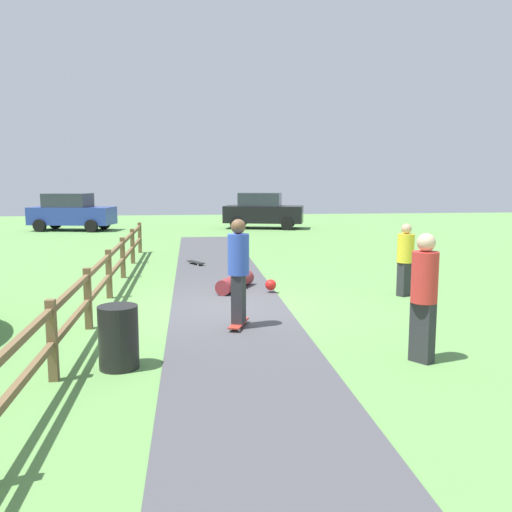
{
  "coord_description": "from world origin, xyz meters",
  "views": [
    {
      "loc": [
        -0.77,
        -11.11,
        2.66
      ],
      "look_at": [
        0.63,
        0.58,
        1.0
      ],
      "focal_mm": 38.51,
      "sensor_mm": 36.0,
      "label": 1
    }
  ],
  "objects_px": {
    "skateboard_loose": "(196,262)",
    "bystander_yellow": "(405,257)",
    "trash_bin": "(119,337)",
    "bystander_red": "(424,291)",
    "parked_car_blue": "(71,212)",
    "parked_car_black": "(263,211)",
    "skater_fallen": "(238,282)",
    "skater_riding": "(238,267)"
  },
  "relations": [
    {
      "from": "skateboard_loose",
      "to": "bystander_yellow",
      "type": "bearing_deg",
      "value": -47.44
    },
    {
      "from": "trash_bin",
      "to": "skateboard_loose",
      "type": "xyz_separation_m",
      "value": [
        1.17,
        9.3,
        -0.36
      ]
    },
    {
      "from": "bystander_yellow",
      "to": "bystander_red",
      "type": "xyz_separation_m",
      "value": [
        -1.51,
        -4.43,
        0.15
      ]
    },
    {
      "from": "bystander_red",
      "to": "parked_car_blue",
      "type": "bearing_deg",
      "value": 113.33
    },
    {
      "from": "trash_bin",
      "to": "parked_car_blue",
      "type": "xyz_separation_m",
      "value": [
        -5.1,
        21.7,
        0.51
      ]
    },
    {
      "from": "skateboard_loose",
      "to": "parked_car_black",
      "type": "xyz_separation_m",
      "value": [
        3.74,
        12.4,
        0.87
      ]
    },
    {
      "from": "skateboard_loose",
      "to": "parked_car_black",
      "type": "distance_m",
      "value": 12.98
    },
    {
      "from": "parked_car_blue",
      "to": "parked_car_black",
      "type": "xyz_separation_m",
      "value": [
        10.01,
        0.0,
        0.0
      ]
    },
    {
      "from": "skater_fallen",
      "to": "parked_car_black",
      "type": "bearing_deg",
      "value": 80.47
    },
    {
      "from": "skater_riding",
      "to": "parked_car_black",
      "type": "bearing_deg",
      "value": 81.25
    },
    {
      "from": "trash_bin",
      "to": "skater_riding",
      "type": "height_order",
      "value": "skater_riding"
    },
    {
      "from": "bystander_red",
      "to": "parked_car_black",
      "type": "relative_size",
      "value": 0.42
    },
    {
      "from": "bystander_yellow",
      "to": "parked_car_black",
      "type": "xyz_separation_m",
      "value": [
        -0.96,
        17.52,
        0.05
      ]
    },
    {
      "from": "bystander_red",
      "to": "parked_car_blue",
      "type": "distance_m",
      "value": 23.89
    },
    {
      "from": "trash_bin",
      "to": "parked_car_black",
      "type": "relative_size",
      "value": 0.2
    },
    {
      "from": "trash_bin",
      "to": "bystander_yellow",
      "type": "bearing_deg",
      "value": 35.47
    },
    {
      "from": "skater_fallen",
      "to": "bystander_red",
      "type": "distance_m",
      "value": 5.95
    },
    {
      "from": "bystander_red",
      "to": "parked_car_black",
      "type": "xyz_separation_m",
      "value": [
        0.55,
        21.94,
        -0.1
      ]
    },
    {
      "from": "parked_car_blue",
      "to": "parked_car_black",
      "type": "relative_size",
      "value": 0.99
    },
    {
      "from": "skateboard_loose",
      "to": "parked_car_blue",
      "type": "height_order",
      "value": "parked_car_blue"
    },
    {
      "from": "parked_car_black",
      "to": "skateboard_loose",
      "type": "bearing_deg",
      "value": -106.79
    },
    {
      "from": "parked_car_black",
      "to": "trash_bin",
      "type": "bearing_deg",
      "value": -102.76
    },
    {
      "from": "trash_bin",
      "to": "parked_car_blue",
      "type": "relative_size",
      "value": 0.2
    },
    {
      "from": "skater_fallen",
      "to": "parked_car_blue",
      "type": "xyz_separation_m",
      "value": [
        -7.24,
        16.49,
        0.76
      ]
    },
    {
      "from": "skater_riding",
      "to": "trash_bin",
      "type": "bearing_deg",
      "value": -134.51
    },
    {
      "from": "skateboard_loose",
      "to": "bystander_red",
      "type": "relative_size",
      "value": 0.42
    },
    {
      "from": "trash_bin",
      "to": "skater_fallen",
      "type": "xyz_separation_m",
      "value": [
        2.14,
        5.21,
        -0.25
      ]
    },
    {
      "from": "bystander_yellow",
      "to": "parked_car_black",
      "type": "height_order",
      "value": "parked_car_black"
    },
    {
      "from": "bystander_red",
      "to": "parked_car_black",
      "type": "distance_m",
      "value": 21.95
    },
    {
      "from": "skater_riding",
      "to": "parked_car_blue",
      "type": "relative_size",
      "value": 0.43
    },
    {
      "from": "skateboard_loose",
      "to": "bystander_yellow",
      "type": "distance_m",
      "value": 7.0
    },
    {
      "from": "parked_car_blue",
      "to": "bystander_red",
      "type": "bearing_deg",
      "value": -66.67
    },
    {
      "from": "parked_car_blue",
      "to": "parked_car_black",
      "type": "bearing_deg",
      "value": 0.01
    },
    {
      "from": "skateboard_loose",
      "to": "parked_car_black",
      "type": "bearing_deg",
      "value": 73.21
    },
    {
      "from": "bystander_yellow",
      "to": "parked_car_black",
      "type": "relative_size",
      "value": 0.37
    },
    {
      "from": "skater_fallen",
      "to": "bystander_red",
      "type": "bearing_deg",
      "value": -67.83
    },
    {
      "from": "skater_riding",
      "to": "skateboard_loose",
      "type": "height_order",
      "value": "skater_riding"
    },
    {
      "from": "skater_riding",
      "to": "bystander_yellow",
      "type": "height_order",
      "value": "skater_riding"
    },
    {
      "from": "skater_fallen",
      "to": "bystander_yellow",
      "type": "relative_size",
      "value": 0.93
    },
    {
      "from": "bystander_yellow",
      "to": "skateboard_loose",
      "type": "bearing_deg",
      "value": 132.56
    },
    {
      "from": "trash_bin",
      "to": "skater_riding",
      "type": "bearing_deg",
      "value": 45.49
    },
    {
      "from": "bystander_yellow",
      "to": "trash_bin",
      "type": "bearing_deg",
      "value": -144.53
    }
  ]
}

